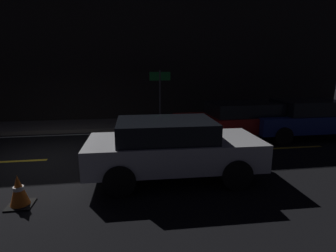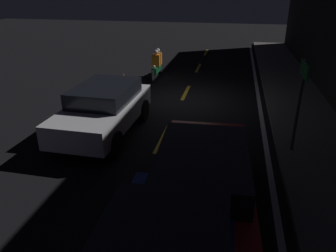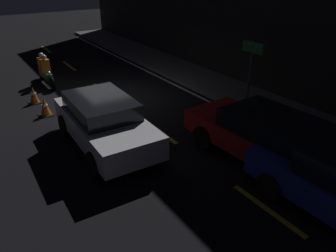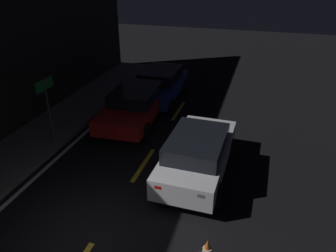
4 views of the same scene
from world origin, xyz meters
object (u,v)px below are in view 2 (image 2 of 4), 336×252
Objects in this scene: taxi_red at (202,176)px; motorcycle at (157,64)px; sedan_white at (104,108)px; traffic_cone_mid at (114,90)px; traffic_cone_near at (124,81)px; shop_sign at (302,88)px.

taxi_red is 2.01× the size of motorcycle.
sedan_white is 3.35m from traffic_cone_mid.
traffic_cone_near is 1.02× the size of traffic_cone_mid.
shop_sign reaches higher than sedan_white.
shop_sign is at bearing -40.21° from taxi_red.
motorcycle is at bearing 164.60° from traffic_cone_mid.
taxi_red is at bearing 28.64° from traffic_cone_near.
traffic_cone_mid is at bearing 2.32° from traffic_cone_near.
motorcycle is 8.87m from shop_sign.
sedan_white is 6.63m from motorcycle.
motorcycle is 3.52× the size of traffic_cone_near.
shop_sign is at bearing 51.81° from traffic_cone_near.
sedan_white reaches higher than traffic_cone_mid.
traffic_cone_near is (-4.60, -0.96, -0.47)m from sedan_white.
sedan_white is at bearing -93.96° from shop_sign.
shop_sign reaches higher than taxi_red.
traffic_cone_mid is at bearing -162.86° from sedan_white.
sedan_white is 0.89× the size of taxi_red.
shop_sign reaches higher than motorcycle.
traffic_cone_mid is 0.27× the size of shop_sign.
taxi_red is 3.62m from shop_sign.
taxi_red is 8.80m from traffic_cone_near.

